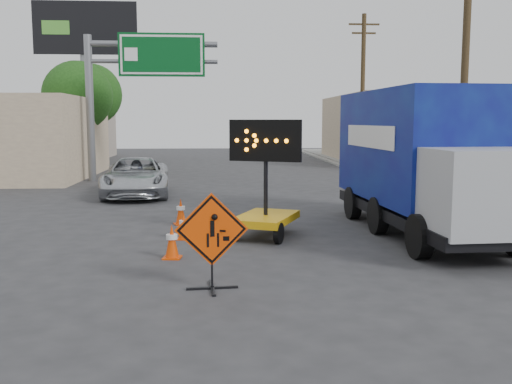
{
  "coord_description": "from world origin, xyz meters",
  "views": [
    {
      "loc": [
        -0.52,
        -9.47,
        2.85
      ],
      "look_at": [
        0.28,
        2.41,
        1.36
      ],
      "focal_mm": 40.0,
      "sensor_mm": 36.0,
      "label": 1
    }
  ],
  "objects": [
    {
      "name": "box_truck",
      "position": [
        4.59,
        4.5,
        1.64
      ],
      "size": [
        2.72,
        7.71,
        3.62
      ],
      "rotation": [
        0.0,
        0.0,
        0.05
      ],
      "color": "black",
      "rests_on": "ground"
    },
    {
      "name": "arrow_board",
      "position": [
        0.64,
        4.33,
        0.65
      ],
      "size": [
        1.91,
        2.33,
        2.87
      ],
      "rotation": [
        0.0,
        0.0,
        -0.4
      ],
      "color": "#D4990B",
      "rests_on": "ground"
    },
    {
      "name": "construction_sign",
      "position": [
        -0.63,
        -0.03,
        0.87
      ],
      "size": [
        1.25,
        0.88,
        1.65
      ],
      "rotation": [
        0.0,
        0.0,
        0.08
      ],
      "color": "black",
      "rests_on": "ground"
    },
    {
      "name": "sidewalk_right",
      "position": [
        9.5,
        15.0,
        0.07
      ],
      "size": [
        4.0,
        60.0,
        0.15
      ],
      "primitive_type": "cube",
      "color": "gray",
      "rests_on": "ground"
    },
    {
      "name": "utility_pole_near",
      "position": [
        8.0,
        10.0,
        4.68
      ],
      "size": [
        1.8,
        0.26,
        9.0
      ],
      "color": "#43321C",
      "rests_on": "ground"
    },
    {
      "name": "tree_left_near",
      "position": [
        -8.0,
        22.0,
        4.16
      ],
      "size": [
        3.71,
        3.71,
        6.03
      ],
      "color": "#43321C",
      "rests_on": "ground"
    },
    {
      "name": "cone_b",
      "position": [
        -1.36,
        4.15,
        0.33
      ],
      "size": [
        0.39,
        0.39,
        0.66
      ],
      "rotation": [
        0.0,
        0.0,
        -0.19
      ],
      "color": "#DE3E04",
      "rests_on": "ground"
    },
    {
      "name": "highway_gantry",
      "position": [
        -4.43,
        17.96,
        5.07
      ],
      "size": [
        6.18,
        0.38,
        6.9
      ],
      "color": "slate",
      "rests_on": "ground"
    },
    {
      "name": "tree_left_far",
      "position": [
        -9.0,
        30.0,
        4.6
      ],
      "size": [
        4.1,
        4.1,
        6.66
      ],
      "color": "#43321C",
      "rests_on": "ground"
    },
    {
      "name": "cone_c",
      "position": [
        -1.55,
        6.14,
        0.36
      ],
      "size": [
        0.46,
        0.46,
        0.72
      ],
      "rotation": [
        0.0,
        0.0,
        0.31
      ],
      "color": "#DE3E04",
      "rests_on": "ground"
    },
    {
      "name": "utility_pole_far",
      "position": [
        8.0,
        24.0,
        4.68
      ],
      "size": [
        1.8,
        0.26,
        9.0
      ],
      "color": "#43321C",
      "rests_on": "ground"
    },
    {
      "name": "billboard",
      "position": [
        -8.35,
        25.87,
        7.35
      ],
      "size": [
        6.1,
        0.54,
        9.85
      ],
      "color": "slate",
      "rests_on": "ground"
    },
    {
      "name": "curb_right",
      "position": [
        7.2,
        15.0,
        0.06
      ],
      "size": [
        0.4,
        60.0,
        0.12
      ],
      "primitive_type": "cube",
      "color": "gray",
      "rests_on": "ground"
    },
    {
      "name": "cone_a",
      "position": [
        -1.49,
        2.22,
        0.36
      ],
      "size": [
        0.41,
        0.41,
        0.72
      ],
      "rotation": [
        0.0,
        0.0,
        -0.12
      ],
      "color": "#DE3E04",
      "rests_on": "ground"
    },
    {
      "name": "storefront_left_far",
      "position": [
        -15.0,
        34.0,
        2.2
      ],
      "size": [
        12.0,
        10.0,
        4.4
      ],
      "primitive_type": "cube",
      "color": "#A6968A",
      "rests_on": "ground"
    },
    {
      "name": "pickup_truck",
      "position": [
        -3.64,
        12.4,
        0.72
      ],
      "size": [
        2.85,
        5.4,
        1.45
      ],
      "primitive_type": "imported",
      "rotation": [
        0.0,
        0.0,
        0.09
      ],
      "color": "silver",
      "rests_on": "ground"
    },
    {
      "name": "building_right_far",
      "position": [
        13.0,
        30.0,
        2.3
      ],
      "size": [
        10.0,
        14.0,
        4.6
      ],
      "primitive_type": "cube",
      "color": "#CBB692",
      "rests_on": "ground"
    },
    {
      "name": "ground",
      "position": [
        0.0,
        0.0,
        0.0
      ],
      "size": [
        100.0,
        100.0,
        0.0
      ],
      "primitive_type": "plane",
      "color": "#2D2D30",
      "rests_on": "ground"
    }
  ]
}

